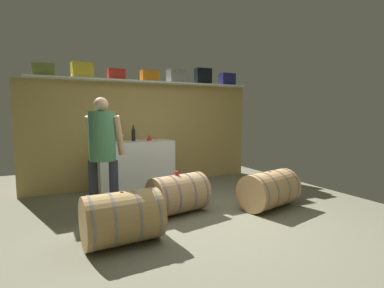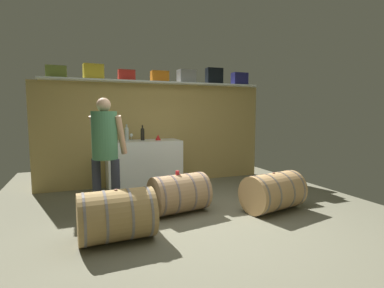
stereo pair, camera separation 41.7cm
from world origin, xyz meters
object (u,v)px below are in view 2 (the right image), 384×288
at_px(work_cabinet, 144,165).
at_px(wine_glass, 131,135).
at_px(toolcase_orange, 160,77).
at_px(toolcase_black, 214,76).
at_px(toolcase_red, 126,75).
at_px(wine_bottle_clear, 127,133).
at_px(wine_barrel_flank, 273,192).
at_px(wine_bottle_amber, 112,134).
at_px(tasting_cup, 177,173).
at_px(red_funnel, 158,137).
at_px(winemaker_pouring, 105,144).
at_px(toolcase_olive, 56,72).
at_px(toolcase_grey, 186,76).
at_px(toolcase_yellow, 93,72).
at_px(wine_bottle_dark, 143,134).
at_px(wine_barrel_near, 179,193).
at_px(toolcase_navy, 240,79).
at_px(wine_barrel_far, 116,215).

relative_size(work_cabinet, wine_glass, 10.62).
relative_size(toolcase_orange, toolcase_black, 0.99).
bearing_deg(toolcase_red, wine_bottle_clear, -104.87).
distance_m(toolcase_red, wine_barrel_flank, 3.47).
xyz_separation_m(wine_bottle_amber, tasting_cup, (0.73, -1.72, -0.47)).
height_order(red_funnel, winemaker_pouring, winemaker_pouring).
bearing_deg(toolcase_olive, winemaker_pouring, -67.51).
height_order(work_cabinet, red_funnel, red_funnel).
distance_m(toolcase_grey, red_funnel, 1.44).
distance_m(toolcase_yellow, red_funnel, 1.72).
distance_m(red_funnel, wine_barrel_flank, 2.48).
bearing_deg(red_funnel, wine_bottle_clear, 171.17).
relative_size(wine_bottle_dark, wine_barrel_near, 0.33).
xyz_separation_m(toolcase_olive, toolcase_orange, (1.90, 0.00, 0.00)).
height_order(toolcase_grey, work_cabinet, toolcase_grey).
xyz_separation_m(toolcase_red, toolcase_orange, (0.66, 0.00, 0.01)).
xyz_separation_m(wine_bottle_dark, winemaker_pouring, (-0.83, -1.36, -0.04)).
height_order(toolcase_olive, winemaker_pouring, toolcase_olive).
relative_size(toolcase_grey, toolcase_black, 1.00).
bearing_deg(winemaker_pouring, toolcase_olive, 149.12).
bearing_deg(toolcase_olive, toolcase_navy, -1.15).
distance_m(toolcase_orange, wine_bottle_amber, 1.50).
xyz_separation_m(wine_glass, tasting_cup, (0.36, -1.78, -0.43)).
relative_size(toolcase_olive, winemaker_pouring, 0.20).
height_order(toolcase_olive, work_cabinet, toolcase_olive).
xyz_separation_m(wine_bottle_dark, tasting_cup, (0.16, -1.65, -0.48)).
bearing_deg(wine_bottle_dark, toolcase_red, 146.21).
relative_size(toolcase_olive, wine_bottle_clear, 1.09).
distance_m(wine_glass, wine_barrel_near, 1.97).
distance_m(wine_bottle_clear, wine_barrel_far, 2.51).
bearing_deg(red_funnel, wine_bottle_dark, 164.85).
xyz_separation_m(toolcase_olive, wine_bottle_amber, (0.93, -0.10, -1.14)).
distance_m(toolcase_olive, work_cabinet, 2.31).
height_order(work_cabinet, wine_glass, wine_glass).
relative_size(red_funnel, wine_barrel_near, 0.12).
bearing_deg(wine_bottle_amber, work_cabinet, -12.06).
xyz_separation_m(wine_barrel_near, wine_barrel_flank, (1.36, -0.44, 0.00)).
xyz_separation_m(toolcase_orange, winemaker_pouring, (-1.23, -1.54, -1.17)).
bearing_deg(toolcase_orange, work_cabinet, -150.33).
bearing_deg(work_cabinet, wine_barrel_far, -109.77).
bearing_deg(toolcase_black, wine_barrel_flank, -88.80).
bearing_deg(wine_barrel_near, wine_barrel_far, -155.50).
distance_m(wine_bottle_amber, tasting_cup, 1.93).
xyz_separation_m(toolcase_navy, wine_barrel_far, (-3.06, -2.48, -1.94)).
distance_m(toolcase_red, toolcase_black, 1.88).
height_order(toolcase_red, winemaker_pouring, toolcase_red).
bearing_deg(wine_bottle_amber, toolcase_grey, 3.57).
bearing_deg(wine_barrel_flank, toolcase_navy, 60.67).
relative_size(toolcase_black, wine_bottle_dark, 1.18).
relative_size(toolcase_black, wine_barrel_near, 0.39).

